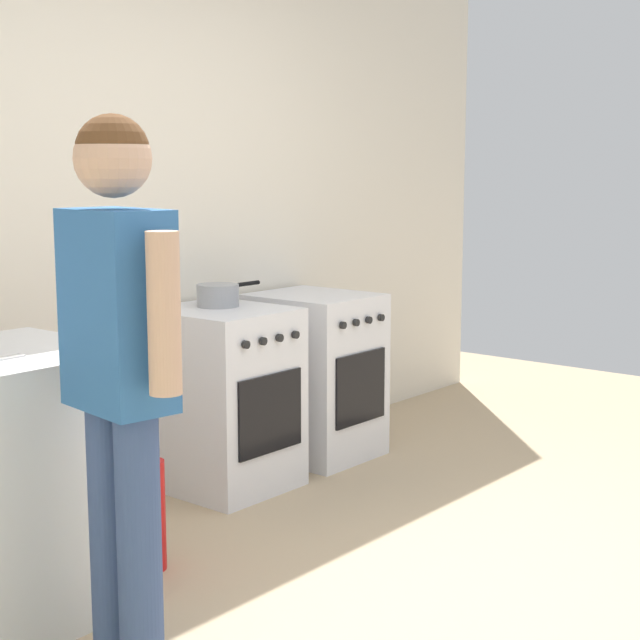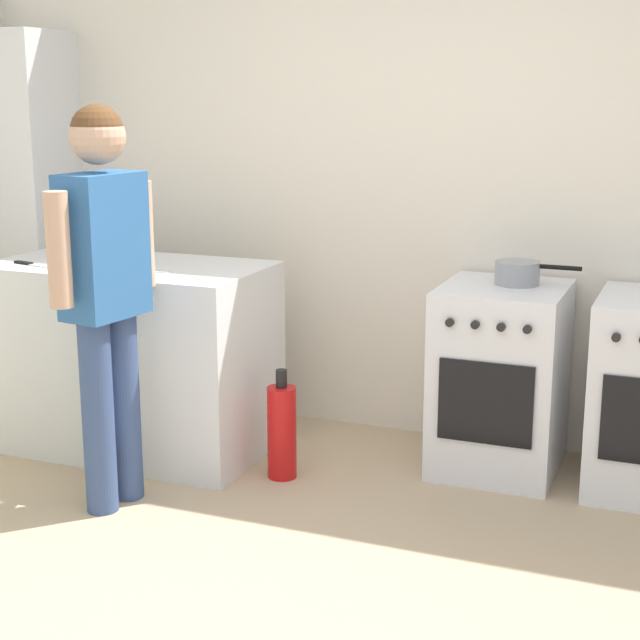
# 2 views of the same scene
# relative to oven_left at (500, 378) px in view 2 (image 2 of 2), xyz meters

# --- Properties ---
(ground_plane) EXTENTS (8.00, 8.00, 0.00)m
(ground_plane) POSITION_rel_oven_left_xyz_m (-0.35, -1.58, -0.43)
(ground_plane) COLOR tan
(back_wall) EXTENTS (6.00, 0.10, 2.60)m
(back_wall) POSITION_rel_oven_left_xyz_m (-0.35, 0.37, 0.87)
(back_wall) COLOR silver
(back_wall) RESTS_ON ground
(counter_unit) EXTENTS (1.30, 0.70, 0.90)m
(counter_unit) POSITION_rel_oven_left_xyz_m (-1.70, -0.38, 0.02)
(counter_unit) COLOR silver
(counter_unit) RESTS_ON ground
(oven_left) EXTENTS (0.54, 0.62, 0.85)m
(oven_left) POSITION_rel_oven_left_xyz_m (0.00, 0.00, 0.00)
(oven_left) COLOR silver
(oven_left) RESTS_ON ground
(pot) EXTENTS (0.38, 0.20, 0.10)m
(pot) POSITION_rel_oven_left_xyz_m (0.05, 0.06, 0.48)
(pot) COLOR gray
(pot) RESTS_ON oven_left
(knife_carving) EXTENTS (0.33, 0.10, 0.01)m
(knife_carving) POSITION_rel_oven_left_xyz_m (-2.06, -0.58, 0.48)
(knife_carving) COLOR silver
(knife_carving) RESTS_ON counter_unit
(knife_chef) EXTENTS (0.31, 0.04, 0.01)m
(knife_chef) POSITION_rel_oven_left_xyz_m (-1.56, -0.51, 0.48)
(knife_chef) COLOR silver
(knife_chef) RESTS_ON counter_unit
(person) EXTENTS (0.25, 0.56, 1.65)m
(person) POSITION_rel_oven_left_xyz_m (-1.40, -1.00, 0.56)
(person) COLOR #384C7A
(person) RESTS_ON ground
(fire_extinguisher) EXTENTS (0.13, 0.13, 0.50)m
(fire_extinguisher) POSITION_rel_oven_left_xyz_m (-0.87, -0.48, -0.21)
(fire_extinguisher) COLOR red
(fire_extinguisher) RESTS_ON ground
(larder_cabinet) EXTENTS (0.48, 0.44, 2.00)m
(larder_cabinet) POSITION_rel_oven_left_xyz_m (-2.65, 0.10, 0.57)
(larder_cabinet) COLOR silver
(larder_cabinet) RESTS_ON ground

